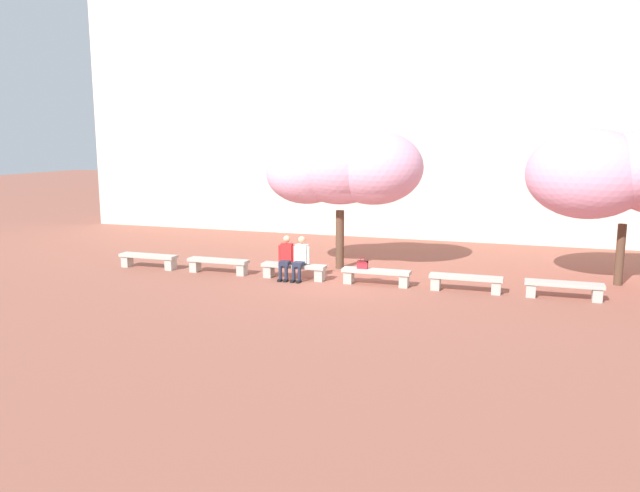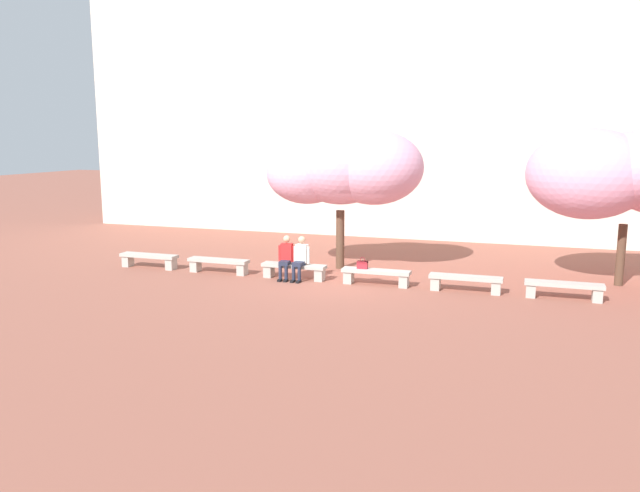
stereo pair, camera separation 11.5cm
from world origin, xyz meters
The scene contains 13 objects.
ground_plane centered at (0.00, 0.00, 0.00)m, with size 100.00×100.00×0.00m, color #8E5142.
building_facade centered at (0.00, 10.34, 5.45)m, with size 28.80×4.00×10.89m, color beige.
stone_bench_west_end centered at (-6.22, 0.00, 0.31)m, with size 1.95×0.43×0.45m.
stone_bench_near_west centered at (-3.73, 0.00, 0.31)m, with size 1.95×0.43×0.45m.
stone_bench_center centered at (-1.24, 0.00, 0.31)m, with size 1.95×0.43×0.45m.
stone_bench_near_east centered at (1.24, 0.00, 0.31)m, with size 1.95×0.43×0.45m.
stone_bench_east_end centered at (3.73, 0.00, 0.31)m, with size 1.95×0.43×0.45m.
stone_bench_far_east centered at (6.22, 0.00, 0.31)m, with size 1.95×0.43×0.45m.
person_seated_left centered at (-1.47, -0.05, 0.70)m, with size 0.51×0.71×1.29m.
person_seated_right centered at (-1.01, -0.05, 0.70)m, with size 0.51×0.70×1.29m.
handbag centered at (0.84, 0.01, 0.58)m, with size 0.30×0.15×0.34m.
cherry_tree_main centered at (-0.23, 1.88, 3.18)m, with size 4.93×3.01×4.40m.
cherry_tree_secondary centered at (7.85, 2.12, 3.22)m, with size 5.40×3.51×4.55m.
Camera 1 is at (5.11, -16.91, 4.15)m, focal length 35.00 mm.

